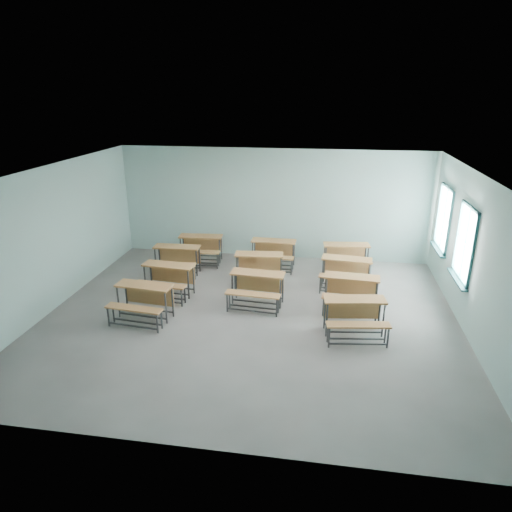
% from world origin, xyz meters
% --- Properties ---
extents(room, '(9.04, 8.04, 3.24)m').
position_xyz_m(room, '(0.08, 0.03, 1.60)').
color(room, gray).
rests_on(room, ground).
extents(desk_unit_r0c0, '(1.32, 0.96, 0.77)m').
position_xyz_m(desk_unit_r0c0, '(-2.27, -0.47, 0.52)').
color(desk_unit_r0c0, '#A66E3C').
rests_on(desk_unit_r0c0, ground).
extents(desk_unit_r0c2, '(1.34, 0.99, 0.77)m').
position_xyz_m(desk_unit_r0c2, '(2.23, -0.46, 0.52)').
color(desk_unit_r0c2, '#A66E3C').
rests_on(desk_unit_r0c2, ground).
extents(desk_unit_r1c0, '(1.31, 0.95, 0.77)m').
position_xyz_m(desk_unit_r1c0, '(-2.17, 0.79, 0.52)').
color(desk_unit_r1c0, '#A66E3C').
rests_on(desk_unit_r1c0, ground).
extents(desk_unit_r1c1, '(1.30, 0.92, 0.77)m').
position_xyz_m(desk_unit_r1c1, '(0.05, 0.61, 0.52)').
color(desk_unit_r1c1, '#A66E3C').
rests_on(desk_unit_r1c1, ground).
extents(desk_unit_r1c2, '(1.29, 0.92, 0.77)m').
position_xyz_m(desk_unit_r1c2, '(2.19, 0.74, 0.52)').
color(desk_unit_r1c2, '#A66E3C').
rests_on(desk_unit_r1c2, ground).
extents(desk_unit_r2c0, '(1.27, 0.87, 0.77)m').
position_xyz_m(desk_unit_r2c0, '(-2.38, 2.13, 0.52)').
color(desk_unit_r2c0, '#A66E3C').
rests_on(desk_unit_r2c0, ground).
extents(desk_unit_r2c1, '(1.31, 0.94, 0.77)m').
position_xyz_m(desk_unit_r2c1, '(-0.09, 1.89, 0.52)').
color(desk_unit_r2c1, '#A66E3C').
rests_on(desk_unit_r2c1, ground).
extents(desk_unit_r2c2, '(1.32, 0.95, 0.77)m').
position_xyz_m(desk_unit_r2c2, '(2.11, 1.91, 0.52)').
color(desk_unit_r2c2, '#A66E3C').
rests_on(desk_unit_r2c2, ground).
extents(desk_unit_r3c0, '(1.30, 0.92, 0.77)m').
position_xyz_m(desk_unit_r3c0, '(-2.00, 3.14, 0.52)').
color(desk_unit_r3c0, '#A66E3C').
rests_on(desk_unit_r3c0, ground).
extents(desk_unit_r3c1, '(1.25, 0.85, 0.77)m').
position_xyz_m(desk_unit_r3c1, '(0.13, 3.05, 0.52)').
color(desk_unit_r3c1, '#A66E3C').
rests_on(desk_unit_r3c1, ground).
extents(desk_unit_r3c2, '(1.32, 0.97, 0.77)m').
position_xyz_m(desk_unit_r3c2, '(2.15, 3.03, 0.52)').
color(desk_unit_r3c2, '#A66E3C').
rests_on(desk_unit_r3c2, ground).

